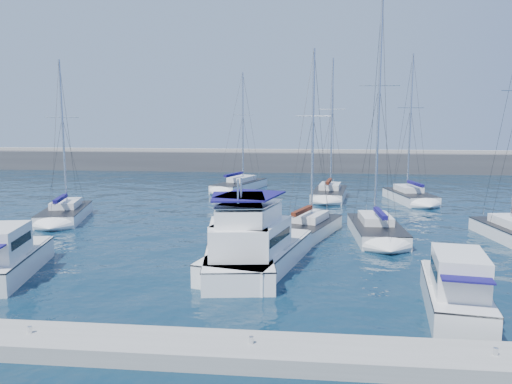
# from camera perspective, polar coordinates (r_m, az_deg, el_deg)

# --- Properties ---
(ground) EXTENTS (220.00, 220.00, 0.00)m
(ground) POSITION_cam_1_polar(r_m,az_deg,el_deg) (28.28, 2.06, -8.52)
(ground) COLOR black
(ground) RESTS_ON ground
(breakwater) EXTENTS (160.00, 6.00, 4.45)m
(breakwater) POSITION_cam_1_polar(r_m,az_deg,el_deg) (79.35, 4.72, 3.16)
(breakwater) COLOR #424244
(breakwater) RESTS_ON ground
(dock) EXTENTS (40.00, 2.20, 0.60)m
(dock) POSITION_cam_1_polar(r_m,az_deg,el_deg) (17.95, -0.54, -17.79)
(dock) COLOR gray
(dock) RESTS_ON ground
(dock_cleat_near_port) EXTENTS (0.16, 0.16, 0.25)m
(dock_cleat_near_port) POSITION_cam_1_polar(r_m,az_deg,el_deg) (20.23, -24.43, -14.13)
(dock_cleat_near_port) COLOR silver
(dock_cleat_near_port) RESTS_ON dock
(dock_cleat_centre) EXTENTS (0.16, 0.16, 0.25)m
(dock_cleat_centre) POSITION_cam_1_polar(r_m,az_deg,el_deg) (17.76, -0.54, -16.56)
(dock_cleat_centre) COLOR silver
(dock_cleat_centre) RESTS_ON dock
(dock_cleat_near_stbd) EXTENTS (0.16, 0.16, 0.25)m
(dock_cleat_near_stbd) POSITION_cam_1_polar(r_m,az_deg,el_deg) (18.70, 25.71, -16.10)
(dock_cleat_near_stbd) COLOR silver
(dock_cleat_near_stbd) RESTS_ON dock
(motor_yacht_port_outer) EXTENTS (4.21, 7.71, 3.20)m
(motor_yacht_port_outer) POSITION_cam_1_polar(r_m,az_deg,el_deg) (29.36, -26.84, -6.89)
(motor_yacht_port_outer) COLOR silver
(motor_yacht_port_outer) RESTS_ON ground
(motor_yacht_port_inner) EXTENTS (4.77, 9.24, 4.69)m
(motor_yacht_port_inner) POSITION_cam_1_polar(r_m,az_deg,el_deg) (27.09, -2.04, -6.78)
(motor_yacht_port_inner) COLOR white
(motor_yacht_port_inner) RESTS_ON ground
(motor_yacht_stbd_inner) EXTENTS (5.94, 9.95, 4.69)m
(motor_yacht_stbd_inner) POSITION_cam_1_polar(r_m,az_deg,el_deg) (27.64, 0.03, -6.47)
(motor_yacht_stbd_inner) COLOR white
(motor_yacht_stbd_inner) RESTS_ON ground
(motor_yacht_stbd_outer) EXTENTS (3.31, 7.17, 3.20)m
(motor_yacht_stbd_outer) POSITION_cam_1_polar(r_m,az_deg,el_deg) (23.13, 21.87, -10.57)
(motor_yacht_stbd_outer) COLOR silver
(motor_yacht_stbd_outer) RESTS_ON ground
(sailboat_mid_a) EXTENTS (4.81, 8.15, 13.27)m
(sailboat_mid_a) POSITION_cam_1_polar(r_m,az_deg,el_deg) (43.89, -20.97, -2.30)
(sailboat_mid_a) COLOR white
(sailboat_mid_a) RESTS_ON ground
(sailboat_mid_c) EXTENTS (5.24, 7.86, 13.39)m
(sailboat_mid_c) POSITION_cam_1_polar(r_m,az_deg,el_deg) (35.83, 5.96, -4.08)
(sailboat_mid_c) COLOR silver
(sailboat_mid_c) RESTS_ON ground
(sailboat_mid_d) EXTENTS (3.49, 7.91, 16.84)m
(sailboat_mid_d) POSITION_cam_1_polar(r_m,az_deg,el_deg) (35.96, 13.57, -4.17)
(sailboat_mid_d) COLOR silver
(sailboat_mid_d) RESTS_ON ground
(sailboat_back_a) EXTENTS (5.87, 9.45, 13.85)m
(sailboat_back_a) POSITION_cam_1_polar(r_m,az_deg,el_deg) (58.19, -1.87, 0.75)
(sailboat_back_a) COLOR white
(sailboat_back_a) RESTS_ON ground
(sailboat_back_b) EXTENTS (4.15, 8.09, 14.68)m
(sailboat_back_b) POSITION_cam_1_polar(r_m,az_deg,el_deg) (52.34, 8.40, -0.17)
(sailboat_back_b) COLOR silver
(sailboat_back_b) RESTS_ON ground
(sailboat_back_c) EXTENTS (4.47, 7.96, 14.89)m
(sailboat_back_c) POSITION_cam_1_polar(r_m,az_deg,el_deg) (52.28, 17.15, -0.46)
(sailboat_back_c) COLOR white
(sailboat_back_c) RESTS_ON ground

